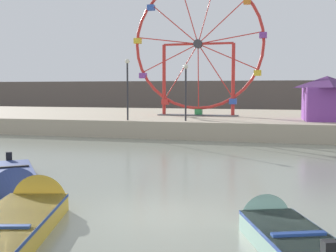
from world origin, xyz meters
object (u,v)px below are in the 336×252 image
at_px(ferris_wheel_red_frame, 198,47).
at_px(promenade_lamp_near, 127,81).
at_px(carnival_booth_purple_stall, 327,97).
at_px(motorboat_navy_blue, 14,183).
at_px(motorboat_seafoam, 278,229).
at_px(motorboat_mustard_yellow, 26,213).
at_px(promenade_lamp_far, 186,84).

relative_size(ferris_wheel_red_frame, promenade_lamp_near, 2.62).
distance_m(ferris_wheel_red_frame, carnival_booth_purple_stall, 10.75).
relative_size(motorboat_navy_blue, carnival_booth_purple_stall, 1.41).
relative_size(motorboat_seafoam, motorboat_navy_blue, 0.70).
relative_size(motorboat_mustard_yellow, carnival_booth_purple_stall, 1.55).
xyz_separation_m(motorboat_seafoam, motorboat_mustard_yellow, (-6.05, -0.33, -0.01)).
bearing_deg(ferris_wheel_red_frame, promenade_lamp_far, -86.41).
height_order(motorboat_navy_blue, promenade_lamp_near, promenade_lamp_near).
bearing_deg(motorboat_seafoam, motorboat_navy_blue, 50.14).
bearing_deg(carnival_booth_purple_stall, motorboat_navy_blue, -124.49).
xyz_separation_m(ferris_wheel_red_frame, promenade_lamp_near, (-3.63, -6.35, -2.80)).
height_order(motorboat_seafoam, ferris_wheel_red_frame, ferris_wheel_red_frame).
bearing_deg(motorboat_seafoam, ferris_wheel_red_frame, -6.76).
bearing_deg(motorboat_mustard_yellow, promenade_lamp_near, -2.55).
bearing_deg(motorboat_seafoam, carnival_booth_purple_stall, -29.15).
xyz_separation_m(motorboat_mustard_yellow, carnival_booth_purple_stall, (8.76, 22.23, 2.50)).
relative_size(motorboat_navy_blue, motorboat_mustard_yellow, 0.91).
bearing_deg(motorboat_navy_blue, motorboat_mustard_yellow, 1.78).
height_order(carnival_booth_purple_stall, promenade_lamp_near, promenade_lamp_near).
relative_size(motorboat_seafoam, ferris_wheel_red_frame, 0.37).
distance_m(promenade_lamp_near, promenade_lamp_far, 4.03).
bearing_deg(motorboat_navy_blue, carnival_booth_purple_stall, 112.21).
distance_m(motorboat_mustard_yellow, promenade_lamp_far, 19.59).
bearing_deg(motorboat_seafoam, promenade_lamp_far, -3.29).
bearing_deg(promenade_lamp_far, ferris_wheel_red_frame, 93.59).
bearing_deg(promenade_lamp_far, promenade_lamp_near, -174.26).
distance_m(motorboat_mustard_yellow, ferris_wheel_red_frame, 26.04).
height_order(motorboat_seafoam, motorboat_mustard_yellow, motorboat_mustard_yellow).
distance_m(ferris_wheel_red_frame, promenade_lamp_near, 7.83).
xyz_separation_m(motorboat_seafoam, ferris_wheel_red_frame, (-6.83, 24.90, 6.42)).
distance_m(carnival_booth_purple_stall, promenade_lamp_near, 13.64).
relative_size(motorboat_navy_blue, promenade_lamp_far, 1.50).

